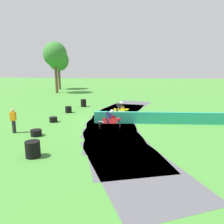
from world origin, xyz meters
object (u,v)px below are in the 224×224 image
(tire_stack_far, at_px, (36,133))
(tire_stack_mid_b, at_px, (53,120))
(motorcycle_lead_yellow, at_px, (121,110))
(tire_stack_extra_a, at_px, (33,149))
(track_marshal, at_px, (13,121))
(motorcycle_chase_red, at_px, (111,120))
(tire_stack_mid_a, at_px, (68,110))
(tire_stack_near, at_px, (83,103))

(tire_stack_far, bearing_deg, tire_stack_mid_b, 92.06)
(motorcycle_lead_yellow, xyz_separation_m, tire_stack_extra_a, (-3.83, -8.75, -0.25))
(track_marshal, bearing_deg, tire_stack_far, -15.52)
(tire_stack_far, height_order, track_marshal, track_marshal)
(motorcycle_chase_red, distance_m, tire_stack_mid_a, 6.74)
(tire_stack_mid_b, relative_size, track_marshal, 0.38)
(motorcycle_chase_red, xyz_separation_m, tire_stack_extra_a, (-3.33, -5.22, -0.24))
(motorcycle_lead_yellow, bearing_deg, track_marshal, -143.19)
(tire_stack_mid_b, height_order, tire_stack_extra_a, tire_stack_extra_a)
(track_marshal, bearing_deg, tire_stack_near, 75.38)
(tire_stack_mid_a, bearing_deg, tire_stack_mid_b, -93.34)
(motorcycle_chase_red, relative_size, tire_stack_far, 2.45)
(tire_stack_near, height_order, tire_stack_extra_a, same)
(motorcycle_chase_red, relative_size, track_marshal, 1.03)
(motorcycle_lead_yellow, bearing_deg, tire_stack_far, -132.44)
(tire_stack_far, xyz_separation_m, track_marshal, (-1.71, 0.47, 0.62))
(tire_stack_near, distance_m, tire_stack_mid_a, 3.26)
(tire_stack_mid_b, xyz_separation_m, tire_stack_extra_a, (1.38, -6.69, 0.20))
(tire_stack_mid_a, xyz_separation_m, track_marshal, (-1.79, -6.56, 0.52))
(motorcycle_lead_yellow, height_order, tire_stack_far, motorcycle_lead_yellow)
(motorcycle_chase_red, bearing_deg, tire_stack_mid_b, 162.64)
(tire_stack_mid_b, bearing_deg, tire_stack_far, -87.94)
(track_marshal, bearing_deg, motorcycle_lead_yellow, 36.81)
(tire_stack_mid_b, relative_size, tire_stack_far, 0.90)
(tire_stack_mid_a, bearing_deg, tire_stack_far, -90.66)
(tire_stack_near, xyz_separation_m, tire_stack_mid_a, (-0.75, -3.17, -0.10))
(tire_stack_near, bearing_deg, track_marshal, -104.62)
(tire_stack_far, bearing_deg, motorcycle_chase_red, 23.79)
(tire_stack_near, bearing_deg, tire_stack_far, -94.64)
(tire_stack_far, bearing_deg, track_marshal, 164.48)
(motorcycle_lead_yellow, relative_size, tire_stack_far, 2.47)
(tire_stack_mid_a, bearing_deg, tire_stack_near, 76.73)
(tire_stack_mid_b, distance_m, tire_stack_far, 3.49)
(tire_stack_mid_a, bearing_deg, track_marshal, -105.26)
(tire_stack_near, bearing_deg, motorcycle_chase_red, -65.35)
(motorcycle_chase_red, relative_size, tire_stack_mid_a, 2.80)
(motorcycle_chase_red, bearing_deg, tire_stack_mid_a, 131.93)
(tire_stack_mid_a, xyz_separation_m, tire_stack_mid_b, (-0.21, -3.54, -0.10))
(tire_stack_mid_b, height_order, tire_stack_far, same)
(motorcycle_lead_yellow, height_order, tire_stack_near, motorcycle_lead_yellow)
(track_marshal, bearing_deg, motorcycle_chase_red, 13.81)
(tire_stack_mid_a, height_order, tire_stack_far, tire_stack_mid_a)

